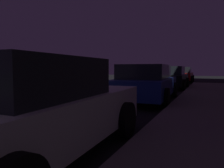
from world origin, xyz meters
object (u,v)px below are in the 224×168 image
Objects in this scene: car_white at (34,109)px; car_black at (170,77)px; car_blue at (146,83)px; car_red at (182,75)px.

car_white and car_black have the same top height.
car_white is at bearing -90.00° from car_black.
car_white is 11.77m from car_black.
car_blue and car_black have the same top height.
car_blue is at bearing -89.97° from car_black.
car_blue is at bearing 89.98° from car_white.
car_white is at bearing -90.02° from car_blue.
car_white is 1.02× the size of car_black.
car_white is 1.03× the size of car_red.
car_white is at bearing -90.00° from car_red.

